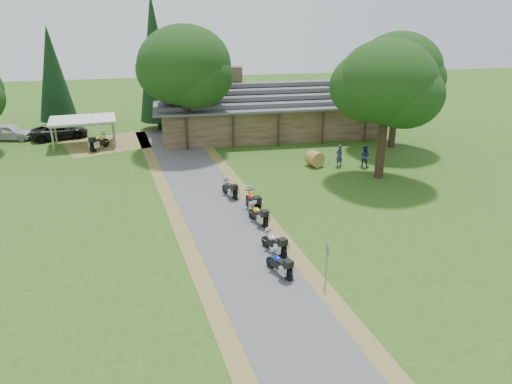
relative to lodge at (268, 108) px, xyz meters
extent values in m
plane|color=#2F4D15|center=(-6.00, -24.00, -2.45)|extent=(120.00, 120.00, 0.00)
plane|color=#4B4C4E|center=(-6.50, -20.00, -2.45)|extent=(51.95, 51.95, 0.00)
imported|color=silver|center=(-23.86, 1.76, -1.54)|extent=(3.27, 5.79, 1.82)
imported|color=black|center=(-19.38, 1.41, -1.42)|extent=(3.69, 5.80, 2.06)
imported|color=#293351|center=(3.43, -10.77, -1.43)|extent=(0.69, 0.60, 2.04)
imported|color=#293351|center=(5.32, -11.21, -1.42)|extent=(0.72, 0.70, 2.05)
cylinder|color=olive|center=(1.60, -10.37, -1.86)|extent=(1.48, 1.42, 1.18)
cone|color=black|center=(-10.31, 3.23, 3.90)|extent=(3.56, 3.56, 12.70)
cone|color=black|center=(-20.05, 5.25, 2.49)|extent=(3.54, 3.54, 9.87)
camera|label=1|loc=(-9.36, -45.91, 10.17)|focal=35.00mm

